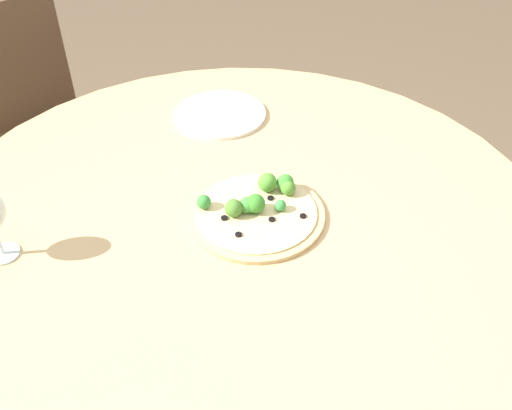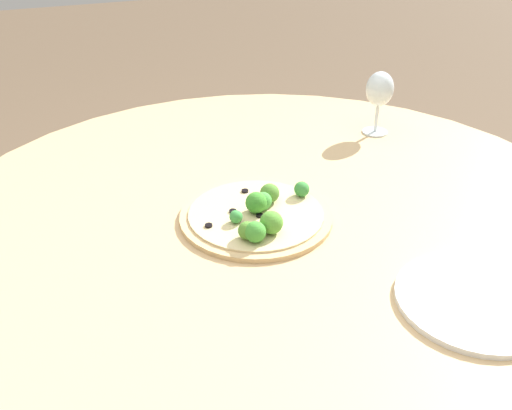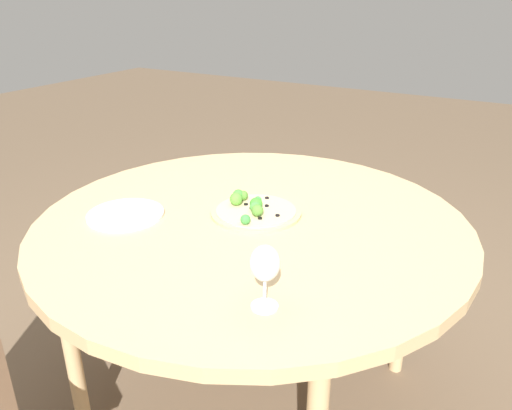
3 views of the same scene
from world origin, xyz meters
TOP-DOWN VIEW (x-y plane):
  - dining_table at (0.00, 0.00)m, footprint 1.35×1.35m
  - pizza at (-0.01, 0.04)m, footprint 0.29×0.29m
  - wine_glass at (0.26, -0.39)m, footprint 0.07×0.07m
  - plate_near at (-0.36, -0.18)m, footprint 0.24×0.24m

SIDE VIEW (x-z plane):
  - dining_table at x=0.00m, z-range 0.32..1.05m
  - plate_near at x=-0.36m, z-range 0.74..0.75m
  - pizza at x=-0.01m, z-range 0.72..0.78m
  - wine_glass at x=0.26m, z-range 0.77..0.92m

